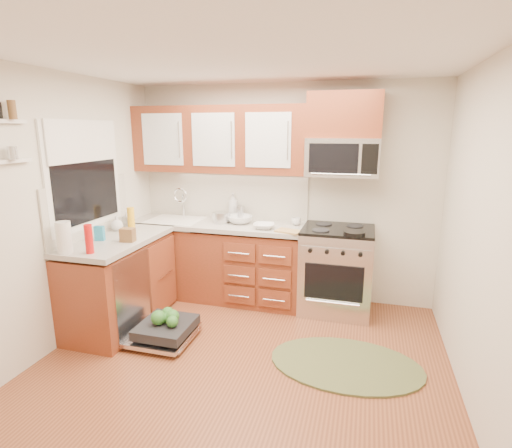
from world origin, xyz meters
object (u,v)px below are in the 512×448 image
(microwave, at_px, (342,157))
(bowl_a, at_px, (264,226))
(dishwasher, at_px, (163,331))
(cup, at_px, (296,221))
(stock_pot, at_px, (221,217))
(upper_cabinets, at_px, (219,139))
(sink, at_px, (176,230))
(cutting_board, at_px, (289,231))
(bowl_b, at_px, (240,220))
(rug, at_px, (346,364))
(skillet, at_px, (354,233))
(paper_towel_roll, at_px, (64,237))
(range, at_px, (336,270))

(microwave, bearing_deg, bowl_a, -162.27)
(microwave, height_order, dishwasher, microwave)
(dishwasher, distance_m, cup, 1.86)
(cup, bearing_deg, stock_pot, -172.46)
(upper_cabinets, distance_m, sink, 1.21)
(dishwasher, bearing_deg, upper_cabinets, 83.96)
(upper_cabinets, xyz_separation_m, microwave, (1.41, -0.02, -0.18))
(dishwasher, distance_m, cutting_board, 1.62)
(sink, bearing_deg, bowl_b, 3.48)
(rug, bearing_deg, sink, 153.12)
(upper_cabinets, height_order, bowl_b, upper_cabinets)
(microwave, bearing_deg, stock_pot, -175.23)
(sink, distance_m, dishwasher, 1.38)
(skillet, distance_m, paper_towel_roll, 2.73)
(bowl_a, bearing_deg, bowl_b, 152.43)
(stock_pot, bearing_deg, upper_cabinets, 113.76)
(dishwasher, distance_m, skillet, 2.12)
(skillet, height_order, stock_pot, stock_pot)
(stock_pot, bearing_deg, bowl_b, 8.09)
(microwave, distance_m, skillet, 0.84)
(range, xyz_separation_m, stock_pot, (-1.34, 0.01, 0.51))
(dishwasher, height_order, cup, cup)
(rug, height_order, cup, cup)
(upper_cabinets, xyz_separation_m, range, (1.41, -0.15, -1.40))
(sink, height_order, cup, cup)
(cutting_board, bearing_deg, sink, 172.04)
(microwave, relative_size, paper_towel_roll, 2.72)
(bowl_b, bearing_deg, microwave, 4.12)
(microwave, relative_size, cutting_board, 2.84)
(upper_cabinets, distance_m, stock_pot, 0.90)
(cutting_board, distance_m, bowl_a, 0.30)
(microwave, bearing_deg, paper_towel_roll, -145.36)
(sink, bearing_deg, microwave, 3.85)
(microwave, relative_size, sink, 1.23)
(range, height_order, skillet, skillet)
(paper_towel_roll, xyz_separation_m, bowl_b, (1.15, 1.49, -0.10))
(upper_cabinets, distance_m, bowl_a, 1.14)
(stock_pot, relative_size, bowl_b, 0.73)
(rug, relative_size, skillet, 6.09)
(cutting_board, bearing_deg, stock_pot, 165.54)
(upper_cabinets, xyz_separation_m, bowl_b, (0.28, -0.11, -0.91))
(range, xyz_separation_m, skillet, (0.18, -0.25, 0.50))
(cutting_board, bearing_deg, range, 22.78)
(range, xyz_separation_m, cup, (-0.48, 0.12, 0.49))
(range, xyz_separation_m, bowl_b, (-1.13, 0.04, 0.49))
(cup, bearing_deg, microwave, -0.26)
(dishwasher, bearing_deg, bowl_a, 53.19)
(rug, xyz_separation_m, cutting_board, (-0.69, 0.87, 0.92))
(rug, height_order, stock_pot, stock_pot)
(stock_pot, distance_m, paper_towel_roll, 1.73)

